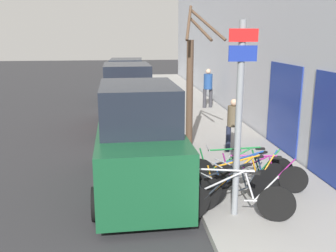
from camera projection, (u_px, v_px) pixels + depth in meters
name	position (u px, v px, depth m)	size (l,w,h in m)	color
ground_plane	(137.00, 132.00, 13.93)	(80.00, 80.00, 0.00)	#28282B
sidewalk_curb	(192.00, 113.00, 16.90)	(3.20, 32.00, 0.15)	gray
building_facade	(233.00, 41.00, 16.25)	(0.23, 32.00, 6.50)	#B2B7C1
signpost	(239.00, 117.00, 6.76)	(0.51, 0.14, 3.62)	gray
bicycle_0	(231.00, 196.00, 7.04)	(2.22, 0.89, 0.96)	black
bicycle_1	(230.00, 190.00, 7.39)	(2.09, 1.07, 0.87)	black
bicycle_2	(242.00, 183.00, 7.66)	(2.24, 0.94, 0.95)	black
bicycle_3	(247.00, 178.00, 7.96)	(2.23, 1.21, 0.93)	black
bicycle_4	(257.00, 175.00, 8.21)	(2.08, 0.70, 0.85)	black
bicycle_5	(239.00, 171.00, 8.36)	(2.49, 0.44, 0.97)	black
parked_car_0	(139.00, 143.00, 8.49)	(2.11, 4.62, 2.49)	#144728
parked_car_1	(127.00, 99.00, 14.36)	(2.18, 4.83, 2.45)	maroon
parked_car_2	(127.00, 81.00, 20.48)	(2.24, 4.87, 2.24)	#B2B7BC
pedestrian_near	(233.00, 121.00, 10.92)	(0.41, 0.35, 1.56)	#1E2338
pedestrian_far	(208.00, 85.00, 17.49)	(0.47, 0.40, 1.82)	#333338
street_tree	(191.00, 84.00, 11.07)	(1.14, 1.24, 4.17)	#4C3828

